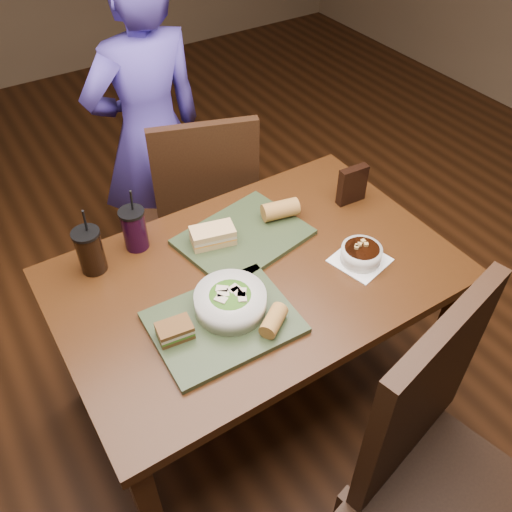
% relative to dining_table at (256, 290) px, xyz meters
% --- Properties ---
extents(ground, '(6.00, 6.00, 0.00)m').
position_rel_dining_table_xyz_m(ground, '(0.00, 0.00, -0.66)').
color(ground, '#381C0B').
rests_on(ground, ground).
extents(dining_table, '(1.30, 0.85, 0.75)m').
position_rel_dining_table_xyz_m(dining_table, '(0.00, 0.00, 0.00)').
color(dining_table, '#3D1F0C').
rests_on(dining_table, ground).
extents(chair_near, '(0.57, 0.58, 1.11)m').
position_rel_dining_table_xyz_m(chair_near, '(0.09, -0.78, -0.04)').
color(chair_near, black).
rests_on(chair_near, ground).
extents(chair_far, '(0.55, 0.56, 0.99)m').
position_rel_dining_table_xyz_m(chair_far, '(0.12, 0.66, -0.11)').
color(chair_far, black).
rests_on(chair_far, ground).
extents(diner, '(0.57, 0.40, 1.51)m').
position_rel_dining_table_xyz_m(diner, '(0.06, 0.97, 0.09)').
color(diner, '#4B3BA3').
rests_on(diner, ground).
extents(tray_near, '(0.43, 0.33, 0.02)m').
position_rel_dining_table_xyz_m(tray_near, '(-0.20, -0.14, 0.10)').
color(tray_near, '#2A371E').
rests_on(tray_near, dining_table).
extents(tray_far, '(0.47, 0.39, 0.02)m').
position_rel_dining_table_xyz_m(tray_far, '(0.05, 0.16, 0.10)').
color(tray_far, '#2A371E').
rests_on(tray_far, dining_table).
extents(salad_bowl, '(0.22, 0.22, 0.07)m').
position_rel_dining_table_xyz_m(salad_bowl, '(-0.16, -0.11, 0.15)').
color(salad_bowl, silver).
rests_on(salad_bowl, tray_near).
extents(soup_bowl, '(0.20, 0.20, 0.07)m').
position_rel_dining_table_xyz_m(soup_bowl, '(0.32, -0.15, 0.12)').
color(soup_bowl, white).
rests_on(soup_bowl, dining_table).
extents(sandwich_near, '(0.11, 0.08, 0.05)m').
position_rel_dining_table_xyz_m(sandwich_near, '(-0.35, -0.11, 0.13)').
color(sandwich_near, '#593819').
rests_on(sandwich_near, tray_near).
extents(sandwich_far, '(0.16, 0.11, 0.06)m').
position_rel_dining_table_xyz_m(sandwich_far, '(-0.06, 0.19, 0.14)').
color(sandwich_far, tan).
rests_on(sandwich_far, tray_far).
extents(baguette_near, '(0.12, 0.10, 0.05)m').
position_rel_dining_table_xyz_m(baguette_near, '(-0.09, -0.24, 0.13)').
color(baguette_near, '#AD7533').
rests_on(baguette_near, tray_near).
extents(baguette_far, '(0.14, 0.09, 0.07)m').
position_rel_dining_table_xyz_m(baguette_far, '(0.22, 0.18, 0.14)').
color(baguette_far, '#AD7533').
rests_on(baguette_far, tray_far).
extents(cup_cola, '(0.09, 0.09, 0.25)m').
position_rel_dining_table_xyz_m(cup_cola, '(-0.44, 0.30, 0.17)').
color(cup_cola, black).
rests_on(cup_cola, dining_table).
extents(cup_berry, '(0.09, 0.09, 0.24)m').
position_rel_dining_table_xyz_m(cup_berry, '(-0.28, 0.33, 0.17)').
color(cup_berry, black).
rests_on(cup_berry, dining_table).
extents(chip_bag, '(0.12, 0.04, 0.15)m').
position_rel_dining_table_xyz_m(chip_bag, '(0.51, 0.13, 0.16)').
color(chip_bag, black).
rests_on(chip_bag, dining_table).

